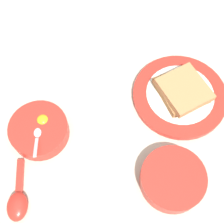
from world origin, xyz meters
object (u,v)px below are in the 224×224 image
Objects in this scene: soup_spoon at (18,202)px; toast_sandwich at (183,90)px; toast_plate at (180,96)px; egg_bowl at (39,130)px; congee_bowl at (173,179)px.

toast_sandwich is at bearing -60.22° from soup_spoon.
soup_spoon is (-0.22, 0.38, 0.00)m from toast_plate.
egg_bowl is at bearing 101.13° from toast_sandwich.
congee_bowl is at bearing -116.20° from egg_bowl.
toast_plate is at bearing -60.13° from soup_spoon.
toast_sandwich is 0.22m from congee_bowl.
toast_plate is 1.66× the size of congee_bowl.
congee_bowl is at bearing -87.37° from soup_spoon.
egg_bowl is at bearing 63.80° from congee_bowl.
soup_spoon is at bearing 119.87° from toast_plate.
egg_bowl is 1.01× the size of toast_sandwich.
soup_spoon is (-0.22, 0.39, -0.02)m from toast_sandwich.
congee_bowl reaches higher than toast_plate.
toast_sandwich is 0.45m from soup_spoon.
soup_spoon is 0.33m from congee_bowl.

